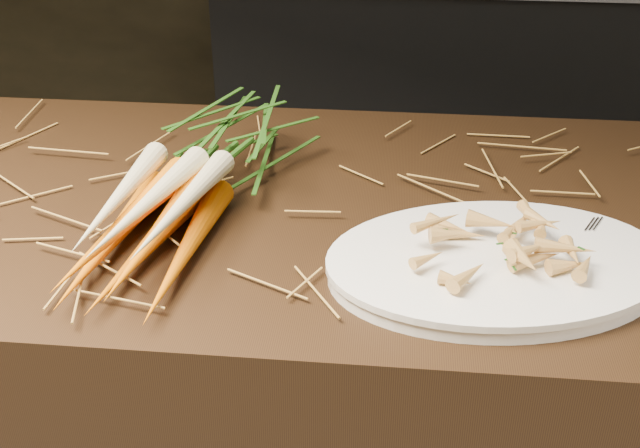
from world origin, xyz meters
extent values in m
cube|color=black|center=(0.00, 0.30, 0.45)|extent=(2.40, 0.70, 0.90)
cube|color=black|center=(0.30, 2.18, 0.40)|extent=(1.80, 0.60, 0.80)
cone|color=#C65100|center=(-0.32, 0.14, 0.92)|extent=(0.07, 0.31, 0.04)
cone|color=#C65100|center=(-0.27, 0.13, 0.92)|extent=(0.09, 0.31, 0.04)
cone|color=#C65100|center=(-0.22, 0.12, 0.92)|extent=(0.06, 0.31, 0.04)
cone|color=#C65100|center=(-0.30, 0.12, 0.95)|extent=(0.10, 0.31, 0.04)
cone|color=#C65100|center=(-0.25, 0.12, 0.95)|extent=(0.08, 0.31, 0.04)
cone|color=beige|center=(-0.31, 0.15, 0.98)|extent=(0.04, 0.29, 0.05)
cone|color=beige|center=(-0.27, 0.13, 0.98)|extent=(0.09, 0.29, 0.04)
cone|color=beige|center=(-0.23, 0.13, 0.98)|extent=(0.07, 0.29, 0.05)
ellipsoid|color=#275C14|center=(-0.23, 0.39, 0.96)|extent=(0.23, 0.29, 0.10)
cube|color=silver|center=(0.30, 0.15, 0.92)|extent=(0.08, 0.14, 0.00)
camera|label=1|loc=(0.03, -0.69, 1.44)|focal=45.00mm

